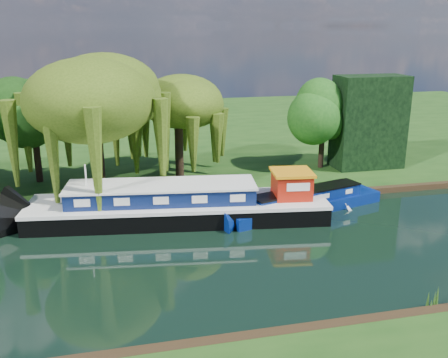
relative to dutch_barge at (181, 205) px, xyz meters
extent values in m
plane|color=black|center=(-1.24, -6.07, -1.03)|extent=(120.00, 120.00, 0.00)
cube|color=#173D10|center=(-1.24, 27.93, -0.81)|extent=(120.00, 52.00, 0.45)
cube|color=black|center=(-0.17, 0.02, -0.54)|extent=(20.02, 6.90, 1.31)
cube|color=silver|center=(-0.17, 0.02, 0.22)|extent=(20.14, 7.00, 0.24)
cube|color=#0E1B48|center=(-1.25, 0.17, 0.87)|extent=(12.47, 4.71, 1.04)
cube|color=silver|center=(-1.25, 0.17, 1.45)|extent=(12.71, 4.96, 0.13)
cube|color=#A0190B|center=(7.39, -0.98, 1.17)|extent=(2.69, 2.69, 1.63)
cube|color=orange|center=(7.39, -0.98, 2.07)|extent=(3.00, 3.00, 0.17)
cylinder|color=silver|center=(-6.00, 0.80, 1.66)|extent=(0.11, 0.11, 2.62)
cube|color=navy|center=(8.76, -0.43, -0.70)|extent=(12.13, 5.13, 0.90)
cube|color=navy|center=(8.76, -0.43, 0.13)|extent=(8.52, 3.69, 0.75)
cube|color=black|center=(8.76, -0.43, 0.55)|extent=(8.64, 3.81, 0.10)
cube|color=silver|center=(5.92, -2.02, 0.16)|extent=(0.59, 0.21, 0.32)
cube|color=silver|center=(7.95, -1.46, 0.16)|extent=(0.59, 0.21, 0.32)
cube|color=silver|center=(9.98, -0.90, 0.16)|extent=(0.59, 0.21, 0.32)
cube|color=silver|center=(12.01, -0.34, 0.16)|extent=(0.59, 0.21, 0.32)
imported|color=silver|center=(11.45, -0.19, -1.03)|extent=(2.84, 2.61, 1.25)
cylinder|color=black|center=(-5.18, 5.13, 2.33)|extent=(0.75, 0.75, 5.82)
ellipsoid|color=#354D10|center=(-5.18, 5.13, 6.53)|extent=(8.12, 8.12, 5.25)
cylinder|color=black|center=(1.17, 8.71, 1.65)|extent=(0.63, 0.63, 4.46)
ellipsoid|color=#354D10|center=(1.17, 8.71, 4.87)|extent=(6.09, 6.09, 3.93)
cylinder|color=black|center=(-10.07, 9.70, 2.33)|extent=(0.47, 0.47, 5.82)
ellipsoid|color=black|center=(-10.07, 9.70, 4.71)|extent=(4.66, 4.66, 4.66)
cylinder|color=black|center=(13.74, 8.56, 1.98)|extent=(0.43, 0.43, 5.13)
ellipsoid|color=#184D13|center=(13.74, 8.56, 4.08)|extent=(4.10, 4.10, 4.10)
cube|color=black|center=(17.76, 7.93, 3.42)|extent=(6.00, 3.00, 8.00)
cylinder|color=silver|center=(-0.74, 4.43, 0.52)|extent=(0.10, 0.10, 2.20)
sphere|color=white|center=(-0.74, 4.43, 1.80)|extent=(0.36, 0.36, 0.36)
cylinder|color=silver|center=(-11.24, 2.33, -0.08)|extent=(0.16, 0.16, 1.00)
cylinder|color=silver|center=(-5.24, 2.33, -0.08)|extent=(0.16, 0.16, 1.00)
cylinder|color=silver|center=(1.76, 2.33, -0.08)|extent=(0.16, 0.16, 1.00)
cylinder|color=silver|center=(7.76, 2.33, -0.08)|extent=(0.16, 0.16, 1.00)
cone|color=#285316|center=(9.76, -13.77, -0.48)|extent=(1.20, 1.20, 1.10)
camera|label=1|loc=(-4.28, -31.09, 11.42)|focal=40.00mm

